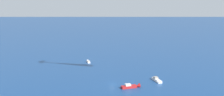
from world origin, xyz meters
TOP-DOWN VIEW (x-y plane):
  - ground_plane at (0.00, 0.00)m, footprint 2000.00×2000.00m
  - motorboat_far_port at (52.05, 18.07)m, footprint 7.33×3.50m
  - motorboat_trailing at (4.81, -24.81)m, footprint 9.62×4.59m
  - motorboat_ahead at (-6.27, -9.94)m, footprint 5.77×10.19m

SIDE VIEW (x-z plane):
  - ground_plane at x=0.00m, z-range 0.00..0.00m
  - motorboat_far_port at x=52.05m, z-range -0.47..1.59m
  - motorboat_trailing at x=4.81m, z-range -0.62..2.08m
  - motorboat_ahead at x=-6.27m, z-range -0.66..2.21m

